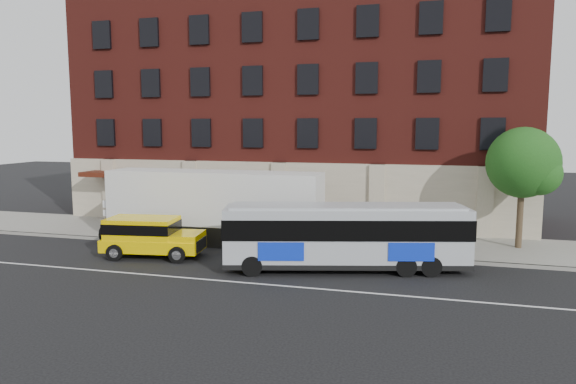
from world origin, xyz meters
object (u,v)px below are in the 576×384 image
(city_bus, at_px, (346,234))
(shipping_container, at_px, (214,208))
(street_tree, at_px, (524,165))
(sign_pole, at_px, (107,214))
(yellow_suv, at_px, (149,234))

(city_bus, height_order, shipping_container, shipping_container)
(street_tree, bearing_deg, shipping_container, -171.12)
(street_tree, distance_m, city_bus, 10.44)
(sign_pole, distance_m, city_bus, 14.21)
(city_bus, relative_size, yellow_suv, 2.11)
(sign_pole, relative_size, shipping_container, 0.21)
(street_tree, relative_size, shipping_container, 0.52)
(street_tree, height_order, shipping_container, street_tree)
(city_bus, bearing_deg, street_tree, 36.60)
(city_bus, distance_m, yellow_suv, 9.71)
(sign_pole, height_order, shipping_container, shipping_container)
(city_bus, height_order, yellow_suv, city_bus)
(shipping_container, bearing_deg, yellow_suv, -117.14)
(sign_pole, xyz_separation_m, street_tree, (22.04, 3.34, 2.96))
(sign_pole, relative_size, yellow_suv, 0.48)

